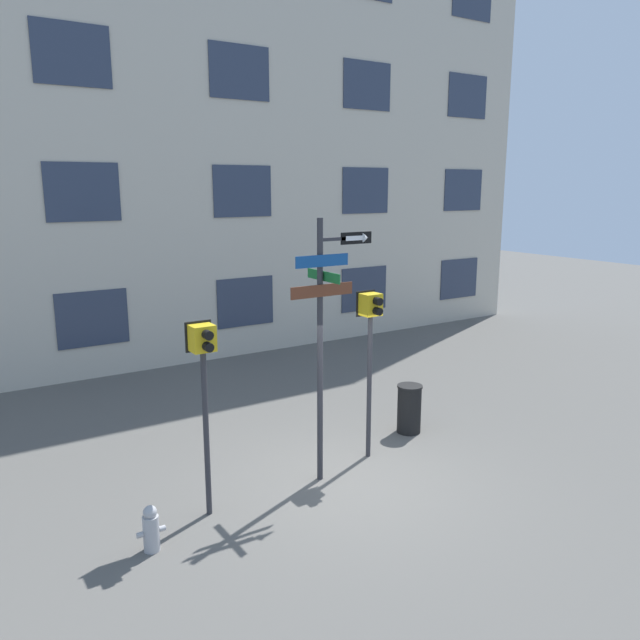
{
  "coord_description": "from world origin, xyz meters",
  "views": [
    {
      "loc": [
        -5.29,
        -7.31,
        4.54
      ],
      "look_at": [
        -0.35,
        0.35,
        2.57
      ],
      "focal_mm": 35.0,
      "sensor_mm": 36.0,
      "label": 1
    }
  ],
  "objects_px": {
    "pedestrian_signal_right": "(370,330)",
    "fire_hydrant": "(151,529)",
    "street_sign_pole": "(325,325)",
    "trash_bin": "(409,409)",
    "pedestrian_signal_left": "(204,368)"
  },
  "relations": [
    {
      "from": "street_sign_pole",
      "to": "trash_bin",
      "type": "relative_size",
      "value": 4.46
    },
    {
      "from": "pedestrian_signal_right",
      "to": "trash_bin",
      "type": "distance_m",
      "value": 2.22
    },
    {
      "from": "pedestrian_signal_right",
      "to": "fire_hydrant",
      "type": "relative_size",
      "value": 4.64
    },
    {
      "from": "street_sign_pole",
      "to": "pedestrian_signal_right",
      "type": "distance_m",
      "value": 1.15
    },
    {
      "from": "trash_bin",
      "to": "street_sign_pole",
      "type": "bearing_deg",
      "value": -163.11
    },
    {
      "from": "pedestrian_signal_right",
      "to": "fire_hydrant",
      "type": "distance_m",
      "value": 4.53
    },
    {
      "from": "pedestrian_signal_left",
      "to": "pedestrian_signal_right",
      "type": "xyz_separation_m",
      "value": [
        3.05,
        0.32,
        0.07
      ]
    },
    {
      "from": "trash_bin",
      "to": "fire_hydrant",
      "type": "bearing_deg",
      "value": -167.12
    },
    {
      "from": "pedestrian_signal_left",
      "to": "pedestrian_signal_right",
      "type": "distance_m",
      "value": 3.07
    },
    {
      "from": "pedestrian_signal_left",
      "to": "fire_hydrant",
      "type": "relative_size",
      "value": 4.49
    },
    {
      "from": "street_sign_pole",
      "to": "pedestrian_signal_right",
      "type": "height_order",
      "value": "street_sign_pole"
    },
    {
      "from": "pedestrian_signal_right",
      "to": "trash_bin",
      "type": "height_order",
      "value": "pedestrian_signal_right"
    },
    {
      "from": "street_sign_pole",
      "to": "pedestrian_signal_right",
      "type": "bearing_deg",
      "value": 14.26
    },
    {
      "from": "pedestrian_signal_left",
      "to": "fire_hydrant",
      "type": "xyz_separation_m",
      "value": [
        -0.97,
        -0.45,
        -1.85
      ]
    },
    {
      "from": "street_sign_pole",
      "to": "fire_hydrant",
      "type": "distance_m",
      "value": 3.7
    }
  ]
}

